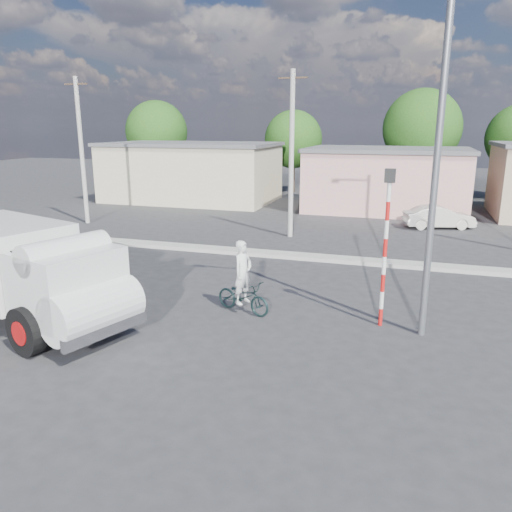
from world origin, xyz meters
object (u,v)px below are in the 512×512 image
(traffic_pole, at_px, (386,235))
(streetlight, at_px, (431,146))
(bicycle, at_px, (243,297))
(cyclist, at_px, (243,282))
(truck, at_px, (28,272))
(car_cream, at_px, (439,217))

(traffic_pole, bearing_deg, streetlight, -17.73)
(bicycle, distance_m, cyclist, 0.46)
(truck, height_order, cyclist, truck)
(truck, distance_m, car_cream, 21.19)
(streetlight, bearing_deg, truck, -166.02)
(bicycle, relative_size, car_cream, 0.51)
(bicycle, bearing_deg, streetlight, -71.76)
(truck, height_order, car_cream, truck)
(cyclist, xyz_separation_m, streetlight, (4.94, -0.10, 4.01))
(bicycle, bearing_deg, cyclist, 0.00)
(traffic_pole, bearing_deg, truck, -162.99)
(bicycle, distance_m, streetlight, 6.66)
(car_cream, height_order, streetlight, streetlight)
(cyclist, bearing_deg, car_cream, -2.19)
(car_cream, bearing_deg, bicycle, 141.64)
(traffic_pole, height_order, streetlight, streetlight)
(car_cream, xyz_separation_m, traffic_pole, (-2.00, -15.00, 1.99))
(cyclist, xyz_separation_m, traffic_pole, (4.00, 0.20, 1.64))
(cyclist, height_order, traffic_pole, traffic_pole)
(cyclist, bearing_deg, traffic_pole, -67.74)
(streetlight, bearing_deg, car_cream, 86.02)
(bicycle, xyz_separation_m, cyclist, (0.00, 0.00, 0.46))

